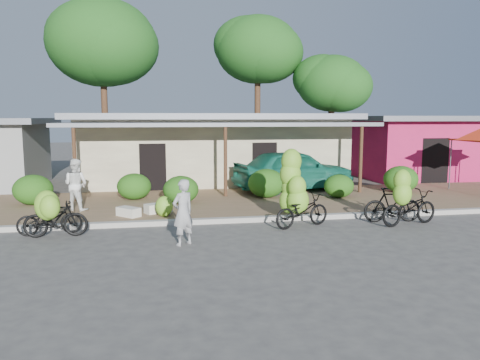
# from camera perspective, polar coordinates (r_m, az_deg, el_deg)

# --- Properties ---
(ground) EXTENTS (100.00, 100.00, 0.00)m
(ground) POSITION_cam_1_polar(r_m,az_deg,el_deg) (12.50, 2.30, -7.15)
(ground) COLOR #4B4946
(ground) RESTS_ON ground
(sidewalk) EXTENTS (60.00, 6.00, 0.12)m
(sidewalk) POSITION_cam_1_polar(r_m,az_deg,el_deg) (17.29, -1.24, -2.77)
(sidewalk) COLOR #916A4E
(sidewalk) RESTS_ON ground
(curb) EXTENTS (60.00, 0.25, 0.15)m
(curb) POSITION_cam_1_polar(r_m,az_deg,el_deg) (14.39, 0.59, -4.85)
(curb) COLOR #A8A399
(curb) RESTS_ON ground
(shop_main) EXTENTS (13.00, 8.50, 3.35)m
(shop_main) POSITION_cam_1_polar(r_m,az_deg,el_deg) (22.93, -3.53, 3.99)
(shop_main) COLOR beige
(shop_main) RESTS_ON ground
(shop_pink) EXTENTS (6.00, 6.00, 3.25)m
(shop_pink) POSITION_cam_1_polar(r_m,az_deg,el_deg) (26.33, 19.85, 3.92)
(shop_pink) COLOR #CB1F58
(shop_pink) RESTS_ON ground
(tree_far_center) EXTENTS (6.12, 6.08, 9.74)m
(tree_far_center) POSITION_cam_1_polar(r_m,az_deg,el_deg) (28.40, -16.84, 15.90)
(tree_far_center) COLOR #553522
(tree_far_center) RESTS_ON ground
(tree_center_right) EXTENTS (5.17, 5.05, 9.23)m
(tree_center_right) POSITION_cam_1_polar(r_m,az_deg,el_deg) (29.31, 1.75, 15.75)
(tree_center_right) COLOR #553522
(tree_center_right) RESTS_ON ground
(tree_near_right) EXTENTS (4.26, 4.06, 6.81)m
(tree_near_right) POSITION_cam_1_polar(r_m,az_deg,el_deg) (28.29, 10.71, 11.67)
(tree_near_right) COLOR #553522
(tree_near_right) RESTS_ON ground
(hedge_0) EXTENTS (1.37, 1.23, 1.07)m
(hedge_0) POSITION_cam_1_polar(r_m,az_deg,el_deg) (18.03, -23.93, -1.09)
(hedge_0) COLOR #275613
(hedge_0) RESTS_ON sidewalk
(hedge_1) EXTENTS (1.26, 1.14, 0.99)m
(hedge_1) POSITION_cam_1_polar(r_m,az_deg,el_deg) (17.97, -12.79, -0.77)
(hedge_1) COLOR #275613
(hedge_1) RESTS_ON sidewalk
(hedge_2) EXTENTS (1.27, 1.14, 0.99)m
(hedge_2) POSITION_cam_1_polar(r_m,az_deg,el_deg) (16.89, -7.22, -1.16)
(hedge_2) COLOR #275613
(hedge_2) RESTS_ON sidewalk
(hedge_3) EXTENTS (1.42, 1.28, 1.11)m
(hedge_3) POSITION_cam_1_polar(r_m,az_deg,el_deg) (17.96, 3.23, -0.40)
(hedge_3) COLOR #275613
(hedge_3) RESTS_ON sidewalk
(hedge_4) EXTENTS (1.15, 1.03, 0.90)m
(hedge_4) POSITION_cam_1_polar(r_m,az_deg,el_deg) (18.32, 11.96, -0.73)
(hedge_4) COLOR #275613
(hedge_4) RESTS_ON sidewalk
(hedge_5) EXTENTS (1.41, 1.27, 1.10)m
(hedge_5) POSITION_cam_1_polar(r_m,az_deg,el_deg) (20.23, 19.01, 0.09)
(hedge_5) COLOR #275613
(hedge_5) RESTS_ON sidewalk
(bike_far_left) EXTENTS (1.76, 1.34, 1.33)m
(bike_far_left) POSITION_cam_1_polar(r_m,az_deg,el_deg) (13.65, -22.26, -4.05)
(bike_far_left) COLOR black
(bike_far_left) RESTS_ON ground
(bike_left) EXTENTS (1.67, 1.11, 1.26)m
(bike_left) POSITION_cam_1_polar(r_m,az_deg,el_deg) (13.38, -21.65, -4.23)
(bike_left) COLOR black
(bike_left) RESTS_ON ground
(bike_center) EXTENTS (1.96, 1.44, 2.27)m
(bike_center) POSITION_cam_1_polar(r_m,az_deg,el_deg) (13.90, 6.94, -2.00)
(bike_center) COLOR black
(bike_center) RESTS_ON ground
(bike_right) EXTENTS (1.82, 1.21, 1.70)m
(bike_right) POSITION_cam_1_polar(r_m,az_deg,el_deg) (14.87, 18.35, -2.40)
(bike_right) COLOR black
(bike_right) RESTS_ON ground
(bike_far_right) EXTENTS (2.11, 1.17, 1.05)m
(bike_far_right) POSITION_cam_1_polar(r_m,az_deg,el_deg) (14.79, 19.93, -3.20)
(bike_far_right) COLOR black
(bike_far_right) RESTS_ON ground
(loose_banana_a) EXTENTS (0.52, 0.44, 0.65)m
(loose_banana_a) POSITION_cam_1_polar(r_m,az_deg,el_deg) (14.72, -9.25, -3.20)
(loose_banana_a) COLOR #7DC731
(loose_banana_a) RESTS_ON sidewalk
(loose_banana_b) EXTENTS (0.46, 0.39, 0.58)m
(loose_banana_b) POSITION_cam_1_polar(r_m,az_deg,el_deg) (14.98, -9.05, -3.14)
(loose_banana_b) COLOR #7DC731
(loose_banana_b) RESTS_ON sidewalk
(loose_banana_c) EXTENTS (0.55, 0.47, 0.69)m
(loose_banana_c) POSITION_cam_1_polar(r_m,az_deg,el_deg) (15.21, 6.09, -2.72)
(loose_banana_c) COLOR #7DC731
(loose_banana_c) RESTS_ON sidewalk
(sack_near) EXTENTS (0.94, 0.75, 0.30)m
(sack_near) POSITION_cam_1_polar(r_m,az_deg,el_deg) (15.43, -9.93, -3.37)
(sack_near) COLOR silver
(sack_near) RESTS_ON sidewalk
(sack_far) EXTENTS (0.80, 0.80, 0.28)m
(sack_far) POSITION_cam_1_polar(r_m,az_deg,el_deg) (15.04, -13.43, -3.79)
(sack_far) COLOR silver
(sack_far) RESTS_ON sidewalk
(vendor) EXTENTS (0.73, 0.68, 1.67)m
(vendor) POSITION_cam_1_polar(r_m,az_deg,el_deg) (11.80, -6.96, -3.93)
(vendor) COLOR #9C9C9C
(vendor) RESTS_ON ground
(bystander) EXTENTS (1.04, 0.97, 1.72)m
(bystander) POSITION_cam_1_polar(r_m,az_deg,el_deg) (16.38, -19.37, -0.54)
(bystander) COLOR white
(bystander) RESTS_ON sidewalk
(teal_van) EXTENTS (5.42, 3.09, 1.74)m
(teal_van) POSITION_cam_1_polar(r_m,az_deg,el_deg) (19.75, 6.58, 1.22)
(teal_van) COLOR #166651
(teal_van) RESTS_ON sidewalk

